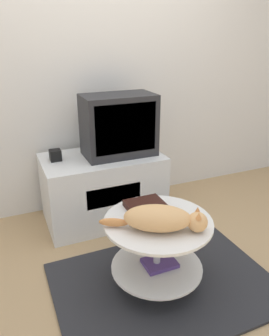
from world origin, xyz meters
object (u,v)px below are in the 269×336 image
(speaker, at_px, (55,155))
(dvd_box, at_px, (146,206))
(cat, at_px, (161,219))
(tv, at_px, (119,125))

(speaker, bearing_deg, dvd_box, -64.74)
(cat, bearing_deg, speaker, 136.78)
(tv, bearing_deg, cat, -97.67)
(tv, xyz_separation_m, cat, (-0.14, -1.06, -0.27))
(tv, height_order, speaker, tv)
(tv, relative_size, dvd_box, 2.43)
(tv, height_order, cat, tv)
(dvd_box, relative_size, cat, 0.43)
(speaker, xyz_separation_m, cat, (0.39, -1.12, -0.06))
(tv, relative_size, speaker, 6.66)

